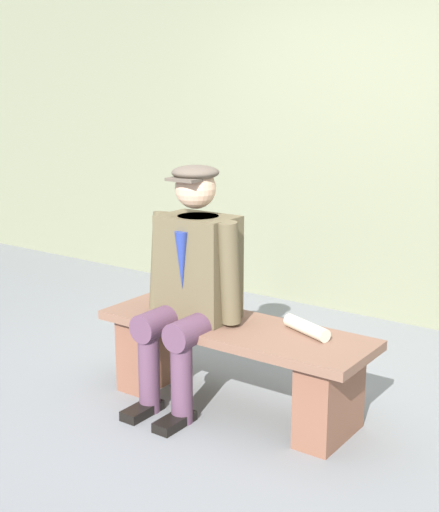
{
  "coord_description": "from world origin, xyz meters",
  "views": [
    {
      "loc": [
        -1.94,
        2.83,
        1.66
      ],
      "look_at": [
        0.09,
        0.0,
        0.81
      ],
      "focal_mm": 49.53,
      "sensor_mm": 36.0,
      "label": 1
    }
  ],
  "objects": [
    {
      "name": "ground_plane",
      "position": [
        0.0,
        0.0,
        0.0
      ],
      "size": [
        30.0,
        30.0,
        0.0
      ],
      "primitive_type": "plane",
      "color": "slate"
    },
    {
      "name": "bench",
      "position": [
        0.0,
        0.0,
        0.29
      ],
      "size": [
        1.46,
        0.48,
        0.46
      ],
      "color": "brown",
      "rests_on": "ground"
    },
    {
      "name": "stadium_wall",
      "position": [
        0.0,
        -1.94,
        1.26
      ],
      "size": [
        12.0,
        0.24,
        2.52
      ],
      "primitive_type": "cube",
      "color": "gray",
      "rests_on": "ground"
    },
    {
      "name": "seated_man",
      "position": [
        0.22,
        0.06,
        0.69
      ],
      "size": [
        0.56,
        0.6,
        1.26
      ],
      "color": "brown",
      "rests_on": "ground"
    },
    {
      "name": "rolled_magazine",
      "position": [
        -0.37,
        -0.09,
        0.49
      ],
      "size": [
        0.29,
        0.17,
        0.07
      ],
      "primitive_type": "cylinder",
      "rotation": [
        0.0,
        1.57,
        -0.39
      ],
      "color": "beige",
      "rests_on": "bench"
    }
  ]
}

